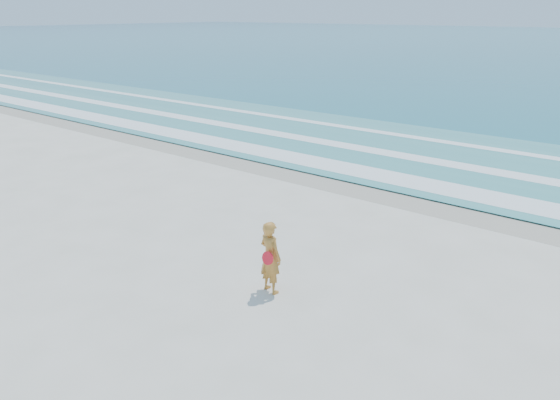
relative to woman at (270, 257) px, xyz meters
The scene contains 7 objects.
ground 2.81m from the woman, 139.74° to the right, with size 400.00×400.00×0.00m, color silver.
wet_sand 7.58m from the woman, 105.88° to the left, with size 400.00×2.40×0.00m, color #B2A893.
shallow 12.45m from the woman, 99.56° to the left, with size 400.00×10.00×0.01m, color #59B7AD.
foam_near 8.83m from the woman, 103.57° to the left, with size 400.00×1.40×0.01m, color white.
foam_mid 11.66m from the woman, 100.22° to the left, with size 400.00×0.90×0.01m, color white.
foam_far 14.91m from the woman, 97.96° to the left, with size 400.00×0.60×0.01m, color white.
woman is the anchor object (origin of this frame).
Camera 1 is at (8.43, -5.78, 5.39)m, focal length 35.00 mm.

